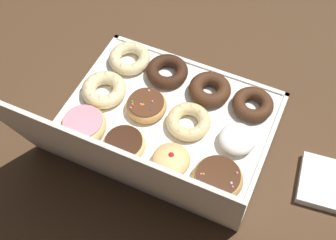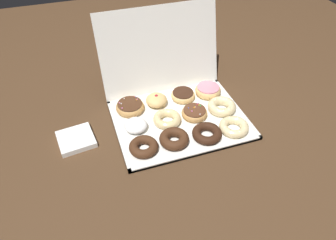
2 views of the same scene
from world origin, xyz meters
TOP-DOWN VIEW (x-y plane):
  - ground_plane at (0.00, 0.00)m, footprint 3.00×3.00m
  - donut_box at (0.00, 0.00)m, footprint 0.53×0.41m
  - box_lid_open at (0.00, 0.26)m, footprint 0.53×0.11m
  - chocolate_cake_ring_donut_0 at (-0.19, -0.12)m, footprint 0.11×0.11m
  - chocolate_cake_ring_donut_1 at (-0.07, -0.12)m, footprint 0.11×0.11m
  - chocolate_cake_ring_donut_2 at (0.06, -0.13)m, footprint 0.12×0.12m
  - cruller_donut_3 at (0.18, -0.13)m, footprint 0.12×0.12m
  - powdered_filled_donut_4 at (-0.19, -0.00)m, footprint 0.09×0.09m
  - cruller_donut_5 at (-0.06, 0.00)m, footprint 0.11×0.11m
  - sprinkle_donut_6 at (0.06, 0.00)m, footprint 0.11×0.11m
  - cruller_donut_7 at (0.19, -0.00)m, footprint 0.12×0.12m
  - sprinkle_donut_8 at (-0.18, 0.12)m, footprint 0.12×0.12m
  - jelly_filled_donut_9 at (-0.06, 0.12)m, footprint 0.09×0.09m
  - chocolate_frosted_donut_10 at (0.06, 0.13)m, footprint 0.11×0.11m
  - pink_frosted_donut_11 at (0.18, 0.12)m, footprint 0.12×0.12m
  - napkin_stack at (-0.42, 0.02)m, footprint 0.15×0.15m

SIDE VIEW (x-z plane):
  - ground_plane at x=0.00m, z-range 0.00..0.00m
  - donut_box at x=0.00m, z-range 0.00..0.01m
  - napkin_stack at x=-0.42m, z-range 0.00..0.02m
  - chocolate_cake_ring_donut_2 at x=0.06m, z-range 0.01..0.04m
  - chocolate_cake_ring_donut_0 at x=-0.19m, z-range 0.01..0.04m
  - cruller_donut_3 at x=0.18m, z-range 0.01..0.04m
  - cruller_donut_5 at x=-0.06m, z-range 0.01..0.05m
  - sprinkle_donut_6 at x=0.06m, z-range 0.01..0.05m
  - chocolate_frosted_donut_10 at x=0.06m, z-range 0.01..0.05m
  - chocolate_cake_ring_donut_1 at x=-0.07m, z-range 0.01..0.05m
  - cruller_donut_7 at x=0.19m, z-range 0.01..0.05m
  - sprinkle_donut_8 at x=-0.18m, z-range 0.01..0.05m
  - powdered_filled_donut_4 at x=-0.19m, z-range 0.01..0.05m
  - pink_frosted_donut_11 at x=0.18m, z-range 0.01..0.05m
  - jelly_filled_donut_9 at x=-0.06m, z-range 0.01..0.06m
  - box_lid_open at x=0.00m, z-range 0.00..0.37m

